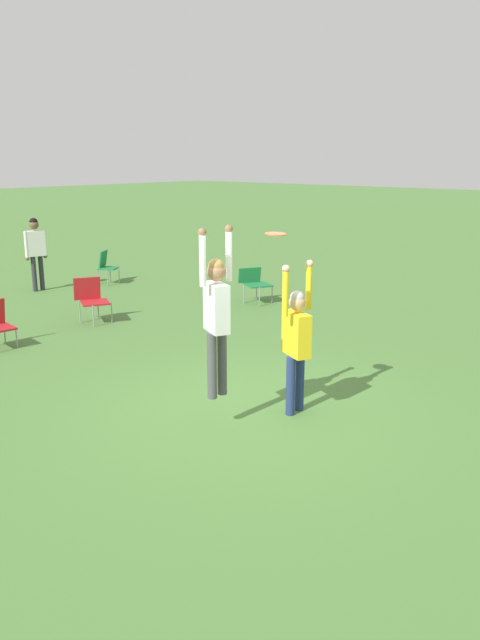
# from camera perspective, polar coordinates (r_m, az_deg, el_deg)

# --- Properties ---
(ground_plane) EXTENTS (120.00, 120.00, 0.00)m
(ground_plane) POSITION_cam_1_polar(r_m,az_deg,el_deg) (8.66, 0.59, -8.11)
(ground_plane) COLOR #4C7A38
(person_jumping) EXTENTS (0.56, 0.46, 2.15)m
(person_jumping) POSITION_cam_1_polar(r_m,az_deg,el_deg) (7.64, -2.16, 1.04)
(person_jumping) COLOR #4C4C51
(person_jumping) RESTS_ON ground_plane
(person_defending) EXTENTS (0.62, 0.51, 2.05)m
(person_defending) POSITION_cam_1_polar(r_m,az_deg,el_deg) (8.21, 5.17, -1.40)
(person_defending) COLOR navy
(person_defending) RESTS_ON ground_plane
(frisbee) EXTENTS (0.27, 0.27, 0.03)m
(frisbee) POSITION_cam_1_polar(r_m,az_deg,el_deg) (7.81, 3.29, 7.86)
(frisbee) COLOR #E04C23
(camping_chair_1) EXTENTS (0.74, 0.81, 0.94)m
(camping_chair_1) POSITION_cam_1_polar(r_m,az_deg,el_deg) (13.32, -13.42, 2.09)
(camping_chair_1) COLOR gray
(camping_chair_1) RESTS_ON ground_plane
(camping_chair_2) EXTENTS (0.63, 0.70, 0.89)m
(camping_chair_2) POSITION_cam_1_polar(r_m,az_deg,el_deg) (17.36, -12.15, 4.99)
(camping_chair_2) COLOR gray
(camping_chair_2) RESTS_ON ground_plane
(camping_chair_3) EXTENTS (0.75, 0.81, 0.82)m
(camping_chair_3) POSITION_cam_1_polar(r_m,az_deg,el_deg) (14.72, 1.37, 3.53)
(camping_chair_3) COLOR gray
(camping_chair_3) RESTS_ON ground_plane
(person_spectator_near) EXTENTS (0.62, 0.32, 1.87)m
(person_spectator_near) POSITION_cam_1_polar(r_m,az_deg,el_deg) (16.78, -18.19, 6.41)
(person_spectator_near) COLOR #2D2D38
(person_spectator_near) RESTS_ON ground_plane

